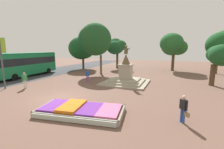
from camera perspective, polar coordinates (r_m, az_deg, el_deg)
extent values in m
plane|color=brown|center=(13.44, -19.62, -8.46)|extent=(89.26, 89.26, 0.00)
cube|color=#38281C|center=(10.04, -11.69, -13.41)|extent=(5.48, 3.10, 0.32)
cube|color=gray|center=(9.06, -14.90, -16.07)|extent=(5.32, 0.98, 0.36)
cube|color=gray|center=(11.04, -9.12, -11.02)|extent=(5.32, 0.98, 0.36)
cube|color=gray|center=(11.32, -24.20, -11.26)|extent=(0.50, 2.46, 0.36)
cube|color=gray|center=(9.33, 3.79, -14.97)|extent=(0.50, 2.46, 0.36)
cube|color=#72339E|center=(10.82, -20.94, -10.87)|extent=(1.57, 2.26, 0.12)
cube|color=orange|center=(10.20, -15.00, -11.55)|extent=(1.57, 2.26, 0.22)
cube|color=#72339E|center=(9.73, -8.31, -12.73)|extent=(1.57, 2.26, 0.10)
cube|color=#D86699|center=(9.38, -0.99, -13.48)|extent=(1.57, 2.26, 0.11)
cube|color=#B2BCAD|center=(9.02, -15.05, -16.22)|extent=(5.07, 1.03, 0.29)
cube|color=gray|center=(18.03, 5.18, -3.02)|extent=(5.15, 5.15, 0.17)
cube|color=#9F9580|center=(17.99, 5.19, -2.48)|extent=(4.12, 4.12, 0.17)
cube|color=#9E947F|center=(17.95, 5.20, -1.94)|extent=(3.10, 3.10, 0.17)
cube|color=#9E937F|center=(17.79, 5.24, 0.92)|extent=(1.34, 1.34, 1.64)
cube|color=#9E937F|center=(17.67, 5.29, 3.75)|extent=(1.58, 1.58, 0.12)
cone|color=brown|center=(17.62, 5.32, 5.86)|extent=(1.00, 1.00, 1.19)
cylinder|color=brown|center=(17.58, 5.37, 8.92)|extent=(0.43, 0.43, 0.69)
sphere|color=brown|center=(17.58, 5.40, 10.54)|extent=(0.30, 0.30, 0.30)
cylinder|color=brown|center=(17.41, 6.06, 9.35)|extent=(0.57, 0.32, 0.46)
cylinder|color=#4C5156|center=(18.63, -36.38, 3.86)|extent=(0.14, 0.14, 5.53)
cube|color=#8CBF2D|center=(18.72, -36.09, 8.94)|extent=(0.06, 0.45, 1.49)
cylinder|color=#4C5156|center=(18.74, -36.33, 11.22)|extent=(0.08, 0.59, 0.03)
cube|color=#197A47|center=(25.57, -30.23, 3.51)|extent=(3.08, 10.13, 3.02)
cube|color=black|center=(25.53, -30.32, 4.52)|extent=(3.08, 9.83, 0.97)
cube|color=#146139|center=(25.48, -30.54, 6.99)|extent=(3.02, 9.93, 0.10)
cylinder|color=black|center=(28.77, -26.65, 1.54)|extent=(0.32, 0.91, 0.90)
cylinder|color=black|center=(27.12, -23.13, 1.35)|extent=(0.32, 0.91, 0.90)
cylinder|color=black|center=(25.02, -36.50, -0.46)|extent=(0.32, 0.91, 0.90)
cylinder|color=black|center=(23.11, -33.15, -0.83)|extent=(0.32, 0.91, 0.90)
cylinder|color=#264CA5|center=(9.57, 24.92, -13.86)|extent=(0.13, 0.13, 0.78)
cylinder|color=#264CA5|center=(9.45, 25.68, -14.22)|extent=(0.13, 0.13, 0.78)
cube|color=black|center=(9.27, 25.61, -10.23)|extent=(0.41, 0.43, 0.56)
cylinder|color=black|center=(9.44, 24.59, -9.97)|extent=(0.09, 0.09, 0.53)
cylinder|color=black|center=(9.12, 26.64, -10.83)|extent=(0.09, 0.09, 0.53)
sphere|color=beige|center=(9.14, 25.80, -7.81)|extent=(0.20, 0.20, 0.20)
cube|color=olive|center=(9.24, 26.68, -13.53)|extent=(0.27, 0.29, 0.22)
cylinder|color=#8C4C99|center=(18.65, -9.49, -1.70)|extent=(0.13, 0.13, 0.80)
cylinder|color=#8C4C99|center=(18.72, -8.99, -1.64)|extent=(0.13, 0.13, 0.80)
cube|color=#264CA5|center=(18.56, -9.30, 0.39)|extent=(0.40, 0.44, 0.56)
cylinder|color=#264CA5|center=(18.48, -9.97, 0.24)|extent=(0.09, 0.09, 0.54)
cylinder|color=#264CA5|center=(18.67, -8.62, 0.37)|extent=(0.09, 0.09, 0.54)
sphere|color=brown|center=(18.50, -9.33, 1.66)|extent=(0.21, 0.21, 0.21)
cylinder|color=beige|center=(17.97, -30.42, -3.32)|extent=(0.13, 0.13, 0.84)
cylinder|color=beige|center=(18.06, -29.93, -3.22)|extent=(0.13, 0.13, 0.84)
cube|color=#338C4C|center=(17.88, -30.37, -1.04)|extent=(0.27, 0.41, 0.59)
cylinder|color=#338C4C|center=(17.77, -31.03, -1.25)|extent=(0.09, 0.09, 0.56)
cylinder|color=#338C4C|center=(18.00, -29.71, -1.01)|extent=(0.09, 0.09, 0.56)
sphere|color=tan|center=(17.81, -30.49, 0.34)|extent=(0.22, 0.22, 0.22)
cylinder|color=#4C3823|center=(20.07, 33.91, -0.16)|extent=(0.54, 0.54, 2.37)
ellipsoid|color=#1A4A22|center=(19.34, 36.49, 5.92)|extent=(2.59, 2.64, 2.25)
ellipsoid|color=#1B4A26|center=(19.94, 35.78, 6.27)|extent=(2.60, 2.54, 1.98)
cylinder|color=brown|center=(24.33, -4.23, 3.81)|extent=(0.32, 0.32, 3.07)
ellipsoid|color=#164926|center=(24.23, -7.00, 13.01)|extent=(4.65, 5.02, 4.62)
ellipsoid|color=#1C4B23|center=(23.75, -6.33, 13.11)|extent=(4.93, 4.71, 4.92)
cylinder|color=#4C3823|center=(31.54, 2.02, 5.34)|extent=(0.47, 0.47, 3.22)
ellipsoid|color=#1C4E26|center=(31.22, 3.03, 10.97)|extent=(2.71, 2.72, 2.22)
ellipsoid|color=#1A4A26|center=(30.92, 1.22, 10.26)|extent=(3.42, 3.68, 2.78)
ellipsoid|color=#19481F|center=(31.70, 1.35, 11.04)|extent=(3.02, 2.98, 2.92)
cylinder|color=#4C3823|center=(29.78, 35.05, 3.11)|extent=(0.34, 0.34, 3.02)
ellipsoid|color=#184F22|center=(29.10, 36.10, 9.08)|extent=(4.29, 4.47, 4.00)
cylinder|color=#4C3823|center=(31.32, -10.89, 4.32)|extent=(0.42, 0.42, 2.33)
ellipsoid|color=#194B22|center=(30.31, -11.71, 9.80)|extent=(5.06, 4.35, 4.37)
ellipsoid|color=#1B4C21|center=(31.68, -10.58, 9.61)|extent=(4.33, 4.20, 4.04)
ellipsoid|color=#1A4C26|center=(32.05, -11.79, 10.67)|extent=(4.53, 4.82, 3.43)
cylinder|color=#4C3823|center=(30.07, 22.15, 4.23)|extent=(0.50, 0.50, 3.04)
ellipsoid|color=#255B25|center=(30.51, 23.74, 9.45)|extent=(3.40, 3.58, 2.84)
ellipsoid|color=#225B29|center=(30.64, 22.00, 10.21)|extent=(4.07, 4.37, 3.69)
ellipsoid|color=#235D2A|center=(29.43, 21.74, 11.02)|extent=(4.09, 4.46, 3.60)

